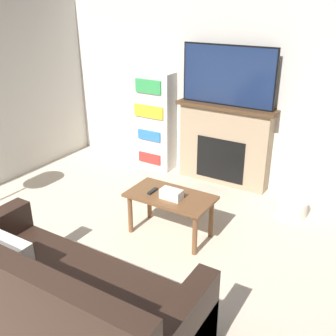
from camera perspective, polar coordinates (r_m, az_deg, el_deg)
wall_back at (r=5.22m, az=7.36°, el=12.59°), size 5.69×0.06×2.70m
fireplace at (r=5.24m, az=8.16°, el=3.38°), size 1.32×0.28×1.07m
tv at (r=4.98m, az=8.67°, el=13.09°), size 1.22×0.03×0.74m
couch at (r=3.08m, az=-15.01°, el=-18.68°), size 1.98×0.88×0.89m
coffee_table at (r=4.07m, az=0.34°, el=-4.88°), size 0.89×0.48×0.47m
tissue_box at (r=3.94m, az=0.49°, el=-3.81°), size 0.22×0.12×0.10m
remote_control at (r=4.09m, az=-2.24°, el=-3.36°), size 0.04×0.15×0.02m
bookshelf at (r=5.65m, az=-2.00°, el=6.83°), size 0.58×0.29×1.40m
storage_basket at (r=4.80m, az=17.38°, el=-5.41°), size 0.38×0.38×0.18m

